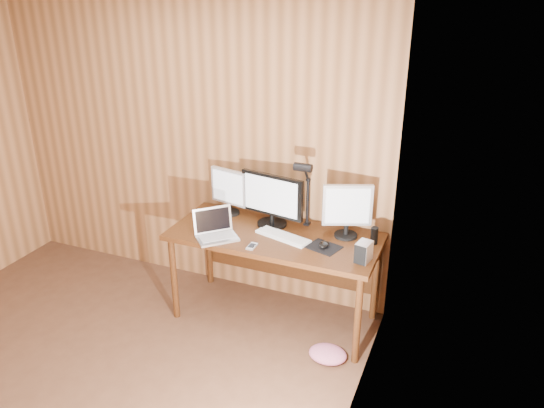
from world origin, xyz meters
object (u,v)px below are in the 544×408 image
Objects in this scene: monitor_center at (272,199)px; mouse at (324,245)px; desk at (278,244)px; phone at (252,246)px; hard_drive at (364,252)px; monitor_left at (229,191)px; laptop at (215,230)px; monitor_right at (347,209)px; keyboard at (283,236)px; speaker at (374,236)px; desk_lamp at (305,185)px.

mouse is at bearing -13.16° from monitor_center.
desk is 0.46m from mouse.
mouse is 0.52m from phone.
monitor_center is 0.45m from phone.
hard_drive is at bearing 6.80° from phone.
phone is (-0.79, -0.10, -0.06)m from hard_drive.
monitor_left is 0.45m from laptop.
desk is 0.62m from monitor_right.
keyboard is 0.65m from hard_drive.
speaker reaches higher than phone.
monitor_center is 0.57m from mouse.
monitor_right reaches higher than laptop.
desk is 0.76m from speaker.
hard_drive is 0.29m from speaker.
hard_drive is at bearing -10.60° from monitor_center.
desk_lamp is at bearing 9.31° from monitor_left.
desk is 0.36m from monitor_center.
monitor_left is 0.93× the size of monitor_right.
phone is (-0.48, -0.19, -0.02)m from mouse.
laptop is at bearing -143.91° from keyboard.
phone is at bearing -154.12° from speaker.
monitor_center is at bearing 3.47° from laptop.
desk_lamp reaches higher than hard_drive.
phone is at bearing -53.64° from laptop.
monitor_right is 3.22× the size of speaker.
monitor_left is at bearing 163.44° from desk.
monitor_center is 1.18× the size of keyboard.
desk is at bearing 76.87° from phone.
monitor_center reaches higher than phone.
mouse is at bearing -58.87° from desk_lamp.
desk is 0.51m from laptop.
monitor_center is 3.71× the size of hard_drive.
speaker is (1.22, -0.08, -0.14)m from monitor_left.
speaker is at bearing 29.83° from keyboard.
monitor_right is 0.92× the size of keyboard.
laptop reaches higher than keyboard.
desk_lamp is (0.25, 0.44, 0.36)m from phone.
mouse is at bearing -148.33° from speaker.
monitor_center reaches higher than laptop.
speaker is at bearing -17.71° from desk_lamp.
monitor_right is at bearing 10.58° from desk.
monitor_left is (-0.49, 0.14, 0.33)m from desk.
hard_drive is at bearing -41.75° from laptop.
laptop is 2.87× the size of speaker.
desk is at bearing -32.84° from monitor_center.
desk is 0.36m from phone.
desk_lamp reaches higher than keyboard.
monitor_center reaches higher than hard_drive.
mouse is 0.38m from speaker.
laptop reaches higher than hard_drive.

